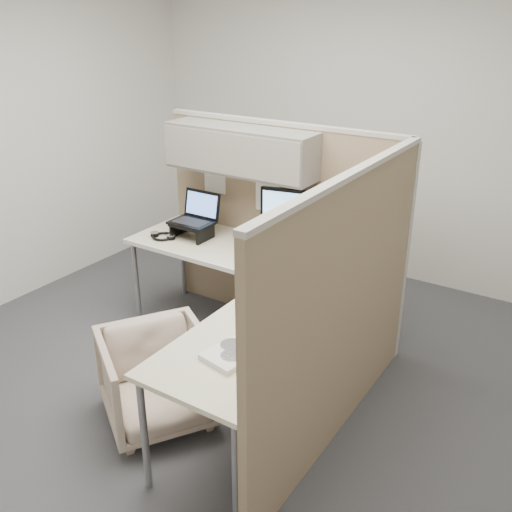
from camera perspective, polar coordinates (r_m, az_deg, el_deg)
The scene contains 18 objects.
ground at distance 4.12m, azimuth -3.12°, elevation -11.79°, with size 4.50×4.50×0.00m, color #39393E.
partition_back at distance 4.36m, azimuth 0.64°, elevation 6.44°, with size 2.00×0.36×1.63m.
partition_right at distance 3.26m, azimuth 8.87°, elevation -5.44°, with size 0.07×2.03×1.63m.
desk at distance 3.79m, azimuth -0.70°, elevation -2.96°, with size 2.00×1.98×0.73m.
office_chair at distance 3.60m, azimuth -9.86°, elevation -11.60°, with size 0.63×0.59×0.65m, color beige.
monitor_left at distance 4.15m, azimuth 3.39°, elevation 4.13°, with size 0.44×0.20×0.47m.
monitor_right at distance 3.80m, azimuth 8.99°, elevation 2.05°, with size 0.37×0.29×0.47m.
laptop_station at distance 4.47m, azimuth -6.20°, elevation 3.54°, with size 0.33×0.28×0.34m.
keyboard at distance 3.96m, azimuth 1.69°, elevation -0.93°, with size 0.49×0.16×0.02m, color black.
mouse at distance 3.77m, azimuth 5.99°, elevation -2.23°, with size 0.10×0.06×0.03m, color black.
travel_mug at distance 3.97m, azimuth 6.51°, elevation 0.24°, with size 0.08×0.08×0.18m.
soda_can_green at distance 3.64m, azimuth 8.40°, elevation -2.61°, with size 0.07×0.07×0.12m, color #B21E1E.
soda_can_silver at distance 3.85m, azimuth 7.79°, elevation -1.08°, with size 0.07×0.07×0.12m, color #268C1E.
sticky_note_d at distance 4.16m, azimuth -0.81°, elevation 0.23°, with size 0.08×0.08×0.01m, color yellow.
sticky_note_b at distance 3.93m, azimuth -0.68°, elevation -1.22°, with size 0.08×0.08×0.01m, color yellow.
headphones at distance 4.52m, azimuth -9.30°, elevation 1.97°, with size 0.21×0.19×0.03m.
paper_stack at distance 2.98m, azimuth -2.38°, elevation -9.74°, with size 0.27×0.32×0.03m.
desk_clock at distance 3.22m, azimuth 2.70°, elevation -6.32°, with size 0.09×0.09×0.09m.
Camera 1 is at (2.01, -2.70, 2.38)m, focal length 40.00 mm.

